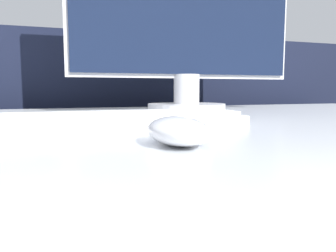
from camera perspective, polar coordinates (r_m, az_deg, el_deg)
name	(u,v)px	position (r m, az deg, el deg)	size (l,w,h in m)	color
partition_panel	(106,166)	(1.34, -10.79, -6.93)	(5.00, 0.03, 1.05)	black
computer_mouse_near	(178,131)	(0.38, 1.70, -0.80)	(0.07, 0.12, 0.03)	white
keyboard	(119,119)	(0.58, -8.53, 1.18)	(0.45, 0.13, 0.02)	white
monitor	(187,20)	(1.02, 3.29, 17.89)	(0.70, 0.24, 0.51)	silver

